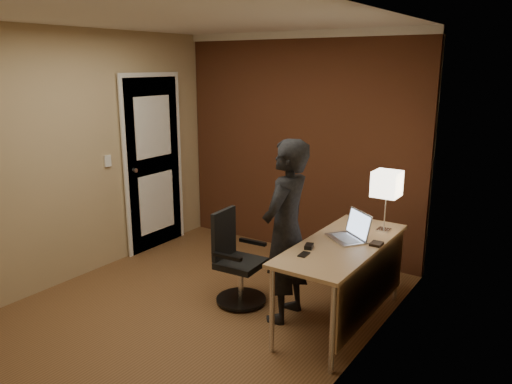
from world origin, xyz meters
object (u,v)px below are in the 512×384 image
Objects in this scene: person at (286,231)px; wallet at (376,244)px; desk at (350,259)px; desk_lamp at (387,185)px; office_chair at (236,264)px; mouse at (309,246)px; phone at (304,254)px; laptop at (352,232)px.

wallet is at bearing 106.52° from person.
person is (-0.52, -0.16, 0.18)m from desk.
desk is 0.58m from person.
desk_lamp is (0.10, 0.48, 0.55)m from desk.
mouse is at bearing -7.58° from office_chair.
phone is (-0.21, -0.42, 0.13)m from desk.
person is (-0.47, -0.28, -0.01)m from laptop.
laptop is 3.65× the size of phone.
mouse is 0.30m from person.
mouse is 0.12× the size of office_chair.
desk is 0.25m from wallet.
wallet is (0.42, 0.37, -0.01)m from mouse.
laptop reaches higher than phone.
person is (-0.31, 0.26, 0.05)m from phone.
phone is at bearing -106.15° from laptop.
person is at bearing -159.98° from wallet.
office_chair is (-1.22, -0.26, -0.37)m from wallet.
wallet is 1.30m from office_chair.
phone is at bearing -17.11° from office_chair.
desk_lamp is at bearing 132.23° from person.
laptop is at bearing 111.71° from desk.
wallet is 0.75m from person.
desk is at bearing -150.49° from wallet.
desk_lamp reaches higher than office_chair.
mouse is at bearing -114.70° from desk_lamp.
person is (-0.62, -0.64, -0.36)m from desk_lamp.
laptop is at bearing 16.11° from office_chair.
wallet is (0.08, -0.38, -0.41)m from desk_lamp.
mouse is (-0.34, -0.75, -0.40)m from desk_lamp.
desk is 0.48m from phone.
desk_lamp is 1.52m from office_chair.
desk_lamp is at bearing 66.51° from phone.
person reaches higher than wallet.
office_chair is at bearing -171.40° from desk.
person is (-0.70, -0.26, 0.05)m from wallet.
mouse is 0.16m from phone.
desk_lamp reaches higher than mouse.
laptop reaches higher than desk.
laptop is at bearing 69.28° from phone.
laptop is at bearing 172.69° from wallet.
office_chair is at bearing -163.89° from laptop.
laptop is 4.19× the size of mouse.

